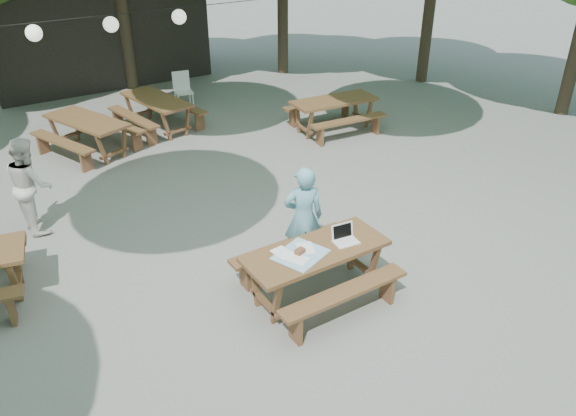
% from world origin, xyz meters
% --- Properties ---
extents(ground, '(80.00, 80.00, 0.00)m').
position_xyz_m(ground, '(0.00, 0.00, 0.00)').
color(ground, slate).
rests_on(ground, ground).
extents(pavilion, '(6.00, 3.00, 2.80)m').
position_xyz_m(pavilion, '(0.50, 10.50, 1.40)').
color(pavilion, black).
rests_on(pavilion, ground).
extents(main_picnic_table, '(2.00, 1.58, 0.75)m').
position_xyz_m(main_picnic_table, '(-0.05, -1.68, 0.39)').
color(main_picnic_table, brown).
rests_on(main_picnic_table, ground).
extents(picnic_table_ne, '(2.06, 1.73, 0.75)m').
position_xyz_m(picnic_table_ne, '(3.90, 3.20, 0.39)').
color(picnic_table_ne, brown).
rests_on(picnic_table_ne, ground).
extents(picnic_table_far_w, '(2.15, 2.34, 0.75)m').
position_xyz_m(picnic_table_far_w, '(-1.30, 4.99, 0.39)').
color(picnic_table_far_w, brown).
rests_on(picnic_table_far_w, ground).
extents(picnic_table_far_e, '(1.90, 2.16, 0.75)m').
position_xyz_m(picnic_table_far_e, '(0.45, 5.50, 0.39)').
color(picnic_table_far_e, brown).
rests_on(picnic_table_far_e, ground).
extents(woman, '(0.69, 0.58, 1.60)m').
position_xyz_m(woman, '(0.23, -0.96, 0.80)').
color(woman, '#65A3B9').
rests_on(woman, ground).
extents(second_person, '(0.68, 0.84, 1.61)m').
position_xyz_m(second_person, '(-2.92, 2.29, 0.80)').
color(second_person, silver).
rests_on(second_person, ground).
extents(plastic_chair, '(0.51, 0.51, 0.90)m').
position_xyz_m(plastic_chair, '(1.59, 6.64, 0.26)').
color(plastic_chair, white).
rests_on(plastic_chair, ground).
extents(laptop, '(0.36, 0.30, 0.24)m').
position_xyz_m(laptop, '(0.39, -1.72, 0.81)').
color(laptop, white).
rests_on(laptop, main_picnic_table).
extents(tabletop_clutter, '(0.80, 0.75, 0.08)m').
position_xyz_m(tabletop_clutter, '(-0.30, -1.67, 0.76)').
color(tabletop_clutter, '#3890BF').
rests_on(tabletop_clutter, main_picnic_table).
extents(paper_lanterns, '(9.00, 0.34, 0.38)m').
position_xyz_m(paper_lanterns, '(-0.19, 6.00, 2.40)').
color(paper_lanterns, black).
rests_on(paper_lanterns, ground).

